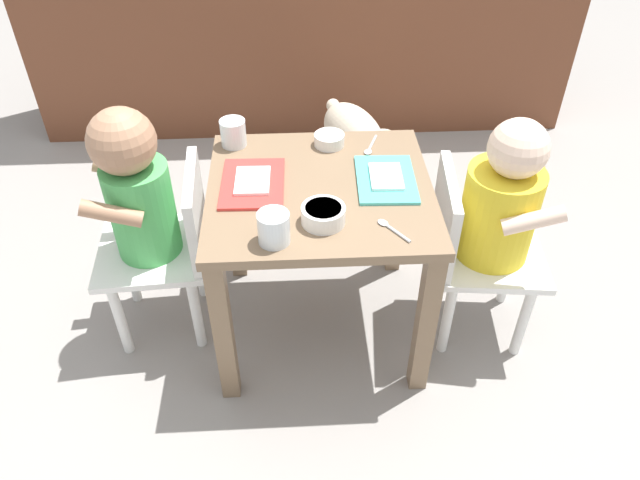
% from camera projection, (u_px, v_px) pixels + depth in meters
% --- Properties ---
extents(ground_plane, '(7.00, 7.00, 0.00)m').
position_uv_depth(ground_plane, '(320.00, 321.00, 1.76)').
color(ground_plane, gray).
extents(kitchen_cabinet_back, '(2.15, 0.38, 0.93)m').
position_uv_depth(kitchen_cabinet_back, '(303.00, 10.00, 2.42)').
color(kitchen_cabinet_back, brown).
rests_on(kitchen_cabinet_back, ground).
extents(dining_table, '(0.54, 0.52, 0.48)m').
position_uv_depth(dining_table, '(320.00, 217.00, 1.51)').
color(dining_table, '#7A6047').
rests_on(dining_table, ground).
extents(seated_child_left, '(0.30, 0.30, 0.68)m').
position_uv_depth(seated_child_left, '(144.00, 201.00, 1.49)').
color(seated_child_left, white).
rests_on(seated_child_left, ground).
extents(seated_child_right, '(0.31, 0.31, 0.66)m').
position_uv_depth(seated_child_right, '(496.00, 211.00, 1.49)').
color(seated_child_right, white).
rests_on(seated_child_right, ground).
extents(dog, '(0.29, 0.44, 0.33)m').
position_uv_depth(dog, '(358.00, 139.00, 2.13)').
color(dog, beige).
rests_on(dog, ground).
extents(food_tray_left, '(0.16, 0.21, 0.02)m').
position_uv_depth(food_tray_left, '(253.00, 183.00, 1.46)').
color(food_tray_left, red).
rests_on(food_tray_left, dining_table).
extents(food_tray_right, '(0.15, 0.21, 0.02)m').
position_uv_depth(food_tray_right, '(386.00, 179.00, 1.47)').
color(food_tray_right, '#4CC6BC').
rests_on(food_tray_right, dining_table).
extents(water_cup_left, '(0.07, 0.07, 0.07)m').
position_uv_depth(water_cup_left, '(233.00, 134.00, 1.58)').
color(water_cup_left, white).
rests_on(water_cup_left, dining_table).
extents(water_cup_right, '(0.07, 0.07, 0.07)m').
position_uv_depth(water_cup_right, '(274.00, 229.00, 1.28)').
color(water_cup_right, white).
rests_on(water_cup_right, dining_table).
extents(cereal_bowl_left_side, '(0.08, 0.08, 0.03)m').
position_uv_depth(cereal_bowl_left_side, '(329.00, 139.00, 1.59)').
color(cereal_bowl_left_side, white).
rests_on(cereal_bowl_left_side, dining_table).
extents(cereal_bowl_right_side, '(0.10, 0.10, 0.04)m').
position_uv_depth(cereal_bowl_right_side, '(323.00, 214.00, 1.33)').
color(cereal_bowl_right_side, white).
rests_on(cereal_bowl_right_side, dining_table).
extents(spoon_by_left_tray, '(0.07, 0.09, 0.01)m').
position_uv_depth(spoon_by_left_tray, '(391.00, 228.00, 1.33)').
color(spoon_by_left_tray, silver).
rests_on(spoon_by_left_tray, dining_table).
extents(spoon_by_right_tray, '(0.05, 0.10, 0.01)m').
position_uv_depth(spoon_by_right_tray, '(370.00, 147.00, 1.59)').
color(spoon_by_right_tray, silver).
rests_on(spoon_by_right_tray, dining_table).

